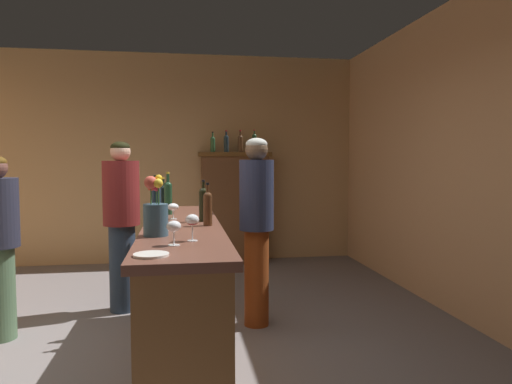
# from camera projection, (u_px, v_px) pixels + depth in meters

# --- Properties ---
(floor) EXTENTS (8.74, 8.74, 0.00)m
(floor) POSITION_uv_depth(u_px,v_px,m) (150.00, 357.00, 3.51)
(floor) COLOR slate
(floor) RESTS_ON ground
(wall_back) EXTENTS (5.64, 0.12, 2.97)m
(wall_back) POSITION_uv_depth(u_px,v_px,m) (164.00, 159.00, 6.78)
(wall_back) COLOR tan
(wall_back) RESTS_ON ground
(wall_right) EXTENTS (0.12, 6.84, 2.97)m
(wall_right) POSITION_uv_depth(u_px,v_px,m) (500.00, 158.00, 3.86)
(wall_right) COLOR tan
(wall_right) RESTS_ON ground
(bar_counter) EXTENTS (0.53, 2.58, 1.02)m
(bar_counter) POSITION_uv_depth(u_px,v_px,m) (183.00, 294.00, 3.36)
(bar_counter) COLOR brown
(bar_counter) RESTS_ON ground
(display_cabinet) EXTENTS (1.02, 0.37, 1.58)m
(display_cabinet) POSITION_uv_depth(u_px,v_px,m) (235.00, 205.00, 6.71)
(display_cabinet) COLOR brown
(display_cabinet) RESTS_ON ground
(wine_bottle_riesling) EXTENTS (0.07, 0.07, 0.30)m
(wine_bottle_riesling) POSITION_uv_depth(u_px,v_px,m) (163.00, 197.00, 4.07)
(wine_bottle_riesling) COLOR black
(wine_bottle_riesling) RESTS_ON bar_counter
(wine_bottle_malbec) EXTENTS (0.07, 0.07, 0.35)m
(wine_bottle_malbec) POSITION_uv_depth(u_px,v_px,m) (156.00, 203.00, 3.28)
(wine_bottle_malbec) COLOR #1C2D3C
(wine_bottle_malbec) RESTS_ON bar_counter
(wine_bottle_rose) EXTENTS (0.07, 0.07, 0.35)m
(wine_bottle_rose) POSITION_uv_depth(u_px,v_px,m) (168.00, 196.00, 3.89)
(wine_bottle_rose) COLOR #1C3E25
(wine_bottle_rose) RESTS_ON bar_counter
(wine_bottle_pinot) EXTENTS (0.06, 0.06, 0.30)m
(wine_bottle_pinot) POSITION_uv_depth(u_px,v_px,m) (208.00, 207.00, 3.23)
(wine_bottle_pinot) COLOR #4D2D19
(wine_bottle_pinot) RESTS_ON bar_counter
(wine_bottle_syrah) EXTENTS (0.07, 0.07, 0.31)m
(wine_bottle_syrah) POSITION_uv_depth(u_px,v_px,m) (203.00, 203.00, 3.45)
(wine_bottle_syrah) COLOR black
(wine_bottle_syrah) RESTS_ON bar_counter
(wine_glass_front) EXTENTS (0.08, 0.08, 0.12)m
(wine_glass_front) POSITION_uv_depth(u_px,v_px,m) (173.00, 207.00, 3.59)
(wine_glass_front) COLOR white
(wine_glass_front) RESTS_ON bar_counter
(wine_glass_mid) EXTENTS (0.08, 0.08, 0.13)m
(wine_glass_mid) POSITION_uv_depth(u_px,v_px,m) (174.00, 227.00, 2.48)
(wine_glass_mid) COLOR white
(wine_glass_mid) RESTS_ON bar_counter
(wine_glass_rear) EXTENTS (0.08, 0.08, 0.15)m
(wine_glass_rear) POSITION_uv_depth(u_px,v_px,m) (192.00, 221.00, 2.62)
(wine_glass_rear) COLOR white
(wine_glass_rear) RESTS_ON bar_counter
(flower_arrangement) EXTENTS (0.15, 0.15, 0.36)m
(flower_arrangement) POSITION_uv_depth(u_px,v_px,m) (155.00, 214.00, 2.79)
(flower_arrangement) COLOR #324F62
(flower_arrangement) RESTS_ON bar_counter
(cheese_plate) EXTENTS (0.17, 0.17, 0.01)m
(cheese_plate) POSITION_uv_depth(u_px,v_px,m) (151.00, 255.00, 2.21)
(cheese_plate) COLOR white
(cheese_plate) RESTS_ON bar_counter
(display_bottle_left) EXTENTS (0.07, 0.07, 0.29)m
(display_bottle_left) POSITION_uv_depth(u_px,v_px,m) (213.00, 143.00, 6.60)
(display_bottle_left) COLOR #265231
(display_bottle_left) RESTS_ON display_cabinet
(display_bottle_midleft) EXTENTS (0.07, 0.07, 0.31)m
(display_bottle_midleft) POSITION_uv_depth(u_px,v_px,m) (226.00, 143.00, 6.63)
(display_bottle_midleft) COLOR #1B2C35
(display_bottle_midleft) RESTS_ON display_cabinet
(display_bottle_center) EXTENTS (0.07, 0.07, 0.31)m
(display_bottle_center) POSITION_uv_depth(u_px,v_px,m) (240.00, 143.00, 6.66)
(display_bottle_center) COLOR #482F1D
(display_bottle_center) RESTS_ON display_cabinet
(display_bottle_midright) EXTENTS (0.06, 0.06, 0.32)m
(display_bottle_midright) POSITION_uv_depth(u_px,v_px,m) (254.00, 142.00, 6.70)
(display_bottle_midright) COLOR #284B2C
(display_bottle_midright) RESTS_ON display_cabinet
(patron_redhead) EXTENTS (0.35, 0.35, 1.64)m
(patron_redhead) POSITION_uv_depth(u_px,v_px,m) (122.00, 219.00, 4.56)
(patron_redhead) COLOR #243246
(patron_redhead) RESTS_ON ground
(bartender) EXTENTS (0.30, 0.30, 1.66)m
(bartender) POSITION_uv_depth(u_px,v_px,m) (257.00, 221.00, 4.15)
(bartender) COLOR brown
(bartender) RESTS_ON ground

